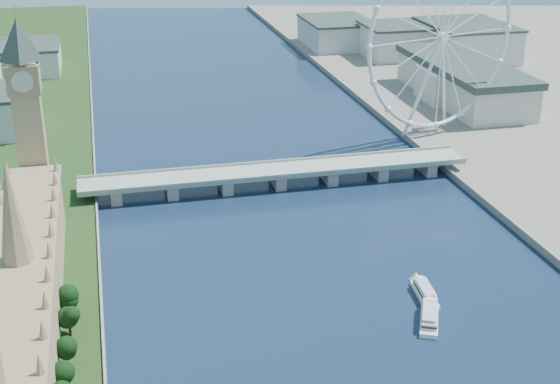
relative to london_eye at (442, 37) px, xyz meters
name	(u,v)px	position (x,y,z in m)	size (l,w,h in m)	color
parliament_range	(24,296)	(-247.98, -185.08, -49.04)	(24.00, 200.00, 70.00)	tan
big_ben	(26,95)	(-247.98, -77.08, -0.95)	(20.02, 20.02, 110.00)	tan
westminster_bridge	(278,174)	(-119.98, -55.08, -60.89)	(220.00, 22.00, 9.50)	gray
london_eye	(442,37)	(0.00, 0.00, 0.00)	(113.60, 39.12, 124.30)	silver
county_hall	(461,103)	(55.02, 74.92, -67.52)	(54.00, 144.00, 35.00)	beige
city_skyline	(253,54)	(-80.75, 205.00, -50.56)	(505.00, 280.00, 32.00)	beige
tour_boat_near	(425,297)	(-88.43, -191.25, -67.52)	(6.62, 26.09, 5.73)	#E9EBCE
tour_boat_far	(429,322)	(-94.46, -209.60, -67.52)	(7.23, 28.36, 6.25)	silver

